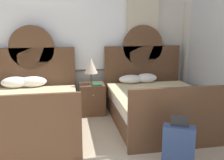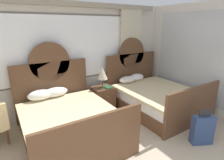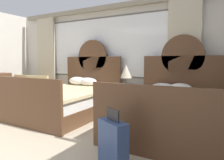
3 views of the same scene
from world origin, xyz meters
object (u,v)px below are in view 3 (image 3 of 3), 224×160
bed_near_window (68,99)px  book_on_nightstand (128,88)px  nightstand_between_beds (126,101)px  suitcase_on_floor (113,144)px  table_lamp_on_nightstand (126,72)px  armchair_by_window_centre (28,87)px  armchair_by_window_left (42,89)px  bed_near_mirror (170,112)px

bed_near_window → book_on_nightstand: bearing=24.6°
nightstand_between_beds → suitcase_on_floor: (0.87, -2.25, -0.03)m
table_lamp_on_nightstand → book_on_nightstand: bearing=-40.5°
armchair_by_window_centre → suitcase_on_floor: armchair_by_window_centre is taller
table_lamp_on_nightstand → armchair_by_window_centre: (-3.10, -0.23, -0.54)m
book_on_nightstand → bed_near_window: bearing=-155.4°
nightstand_between_beds → table_lamp_on_nightstand: 0.69m
armchair_by_window_left → bed_near_window: bearing=-18.2°
book_on_nightstand → armchair_by_window_centre: (-3.20, -0.14, -0.18)m
book_on_nightstand → suitcase_on_floor: 2.31m
armchair_by_window_left → book_on_nightstand: bearing=3.0°
bed_near_window → suitcase_on_floor: bed_near_window is taller
suitcase_on_floor → armchair_by_window_left: bearing=149.4°
bed_near_mirror → table_lamp_on_nightstand: bed_near_mirror is taller
nightstand_between_beds → bed_near_window: bearing=-149.8°
bed_near_mirror → armchair_by_window_left: size_ratio=2.61×
bed_near_window → book_on_nightstand: (1.27, 0.58, 0.28)m
armchair_by_window_left → armchair_by_window_centre: bearing=-179.7°
suitcase_on_floor → armchair_by_window_centre: bearing=153.2°
table_lamp_on_nightstand → bed_near_mirror: bearing=-29.9°
nightstand_between_beds → suitcase_on_floor: bearing=-69.0°
bed_near_mirror → table_lamp_on_nightstand: bearing=150.1°
bed_near_mirror → book_on_nightstand: 1.26m
bed_near_window → table_lamp_on_nightstand: 1.49m
table_lamp_on_nightstand → bed_near_window: bearing=-150.1°
nightstand_between_beds → armchair_by_window_centre: size_ratio=0.74×
bed_near_mirror → suitcase_on_floor: (-0.30, -1.56, -0.07)m
bed_near_window → bed_near_mirror: bearing=-0.1°
bed_near_window → armchair_by_window_left: size_ratio=2.61×
bed_near_mirror → armchair_by_window_left: 3.73m
bed_near_window → book_on_nightstand: size_ratio=8.44×
bed_near_window → table_lamp_on_nightstand: bearing=29.9°
book_on_nightstand → nightstand_between_beds: bearing=133.6°
book_on_nightstand → suitcase_on_floor: size_ratio=0.37×
armchair_by_window_left → armchair_by_window_centre: 0.57m
bed_near_window → armchair_by_window_centre: bearing=167.1°
bed_near_window → armchair_by_window_left: bearing=161.8°
bed_near_mirror → armchair_by_window_left: bearing=173.1°
bed_near_window → bed_near_mirror: 2.35m
nightstand_between_beds → armchair_by_window_centre: armchair_by_window_centre is taller
nightstand_between_beds → armchair_by_window_left: 2.55m
book_on_nightstand → armchair_by_window_left: armchair_by_window_left is taller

